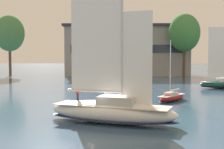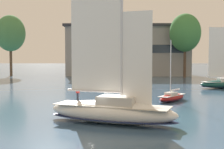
{
  "view_description": "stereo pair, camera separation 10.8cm",
  "coord_description": "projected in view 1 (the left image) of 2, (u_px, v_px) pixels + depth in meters",
  "views": [
    {
      "loc": [
        0.34,
        -26.55,
        5.84
      ],
      "look_at": [
        0.0,
        3.0,
        4.02
      ],
      "focal_mm": 50.0,
      "sensor_mm": 36.0,
      "label": 1
    },
    {
      "loc": [
        0.45,
        -26.55,
        5.84
      ],
      "look_at": [
        0.0,
        3.0,
        4.02
      ],
      "focal_mm": 50.0,
      "sensor_mm": 36.0,
      "label": 2
    }
  ],
  "objects": [
    {
      "name": "ground_plane",
      "position": [
        112.0,
        123.0,
        26.86
      ],
      "size": [
        400.0,
        400.0,
        0.0
      ],
      "primitive_type": "plane",
      "color": "#385675"
    },
    {
      "name": "waterfront_building",
      "position": [
        127.0,
        50.0,
        92.36
      ],
      "size": [
        36.04,
        15.13,
        14.55
      ],
      "color": "gray",
      "rests_on": "ground"
    },
    {
      "name": "tree_shore_center",
      "position": [
        10.0,
        33.0,
        87.96
      ],
      "size": [
        8.35,
        8.35,
        17.19
      ],
      "color": "brown",
      "rests_on": "ground"
    },
    {
      "name": "tree_shore_right",
      "position": [
        184.0,
        33.0,
        81.24
      ],
      "size": [
        8.12,
        8.12,
        16.7
      ],
      "color": "#4C3828",
      "rests_on": "ground"
    },
    {
      "name": "sailboat_main",
      "position": [
        112.0,
        109.0,
        26.78
      ],
      "size": [
        12.0,
        7.05,
        15.92
      ],
      "color": "white",
      "rests_on": "ground"
    },
    {
      "name": "sailboat_moored_mid_channel",
      "position": [
        223.0,
        83.0,
        55.46
      ],
      "size": [
        8.9,
        3.87,
        11.84
      ],
      "color": "#194C47",
      "rests_on": "ground"
    },
    {
      "name": "sailboat_moored_far_slip",
      "position": [
        172.0,
        97.0,
        39.67
      ],
      "size": [
        4.76,
        5.34,
        7.73
      ],
      "color": "maroon",
      "rests_on": "ground"
    }
  ]
}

